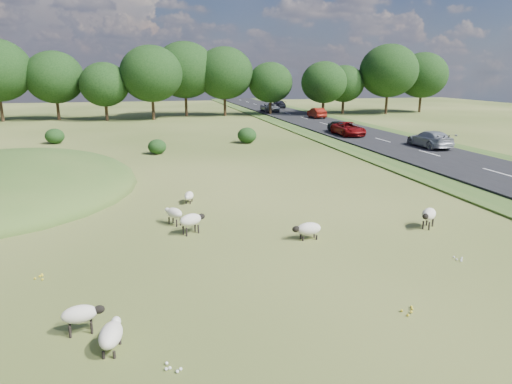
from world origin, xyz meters
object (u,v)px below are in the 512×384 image
at_px(sheep_2, 191,220).
at_px(car_6, 270,107).
at_px(sheep_3, 81,314).
at_px(car_0, 339,127).
at_px(car_3, 348,129).
at_px(sheep_4, 174,213).
at_px(sheep_1, 189,196).
at_px(car_1, 279,104).
at_px(car_4, 317,113).
at_px(sheep_5, 111,334).
at_px(sheep_6, 429,214).
at_px(sheep_0, 308,229).
at_px(car_7, 430,139).

relative_size(sheep_2, car_6, 0.24).
height_order(sheep_2, car_6, car_6).
xyz_separation_m(sheep_3, car_6, (23.32, 66.57, 0.42)).
xyz_separation_m(car_0, car_3, (0.00, -2.61, 0.06)).
bearing_deg(sheep_4, sheep_1, -51.37).
bearing_deg(sheep_4, sheep_2, 169.38).
distance_m(car_1, car_4, 20.61).
bearing_deg(car_4, sheep_1, 60.88).
relative_size(sheep_2, sheep_5, 1.00).
height_order(sheep_3, car_4, car_4).
relative_size(sheep_4, sheep_6, 0.92).
distance_m(sheep_3, sheep_6, 15.23).
xyz_separation_m(sheep_1, sheep_6, (10.18, -6.69, 0.25)).
relative_size(car_1, car_6, 0.90).
bearing_deg(sheep_3, car_3, 47.28).
xyz_separation_m(sheep_0, sheep_5, (-7.56, -6.42, -0.01)).
height_order(sheep_4, sheep_5, sheep_4).
bearing_deg(sheep_6, sheep_0, -40.72).
relative_size(sheep_4, car_0, 0.29).
xyz_separation_m(sheep_6, car_7, (12.92, 19.32, 0.36)).
xyz_separation_m(sheep_4, sheep_5, (-2.17, -9.69, -0.11)).
distance_m(car_1, car_7, 49.44).
distance_m(sheep_6, car_4, 49.85).
height_order(sheep_6, car_4, car_4).
bearing_deg(sheep_4, sheep_5, 131.94).
bearing_deg(car_3, sheep_5, -122.66).
height_order(sheep_5, car_4, car_4).
xyz_separation_m(sheep_1, sheep_4, (-1.01, -3.53, 0.18)).
distance_m(sheep_2, sheep_5, 8.74).
bearing_deg(sheep_3, car_0, 49.22).
height_order(car_4, car_6, car_4).
bearing_deg(car_1, car_0, 84.23).
height_order(sheep_6, car_3, car_3).
height_order(sheep_0, car_0, car_0).
distance_m(car_4, car_7, 28.83).
xyz_separation_m(sheep_3, car_7, (27.12, 24.83, 0.43)).
bearing_deg(sheep_3, sheep_4, 62.52).
height_order(sheep_5, car_1, car_1).
bearing_deg(car_6, car_1, 63.74).
bearing_deg(sheep_1, sheep_6, 73.24).
relative_size(car_0, car_6, 0.71).
relative_size(sheep_3, car_0, 0.31).
height_order(sheep_4, car_4, car_4).
relative_size(sheep_1, car_7, 0.21).
bearing_deg(sheep_1, car_7, 135.22).
height_order(sheep_1, car_3, car_3).
relative_size(car_3, car_6, 0.96).
distance_m(car_6, car_7, 41.91).
relative_size(car_3, car_4, 1.14).
bearing_deg(sheep_6, sheep_3, -20.62).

